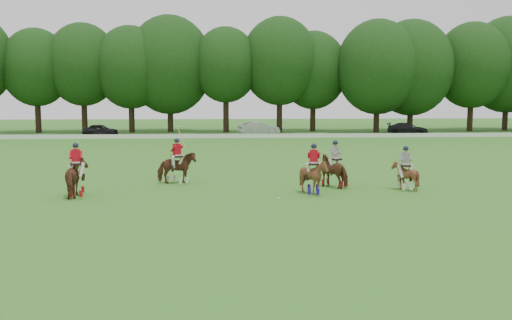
{
  "coord_description": "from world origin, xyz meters",
  "views": [
    {
      "loc": [
        -1.05,
        -22.61,
        4.4
      ],
      "look_at": [
        0.75,
        4.2,
        1.4
      ],
      "focal_mm": 40.0,
      "sensor_mm": 36.0,
      "label": 1
    }
  ],
  "objects": [
    {
      "name": "car_right",
      "position": [
        21.06,
        42.5,
        0.67
      ],
      "size": [
        5.01,
        3.57,
        1.35
      ],
      "primitive_type": "imported",
      "rotation": [
        0.0,
        0.0,
        1.16
      ],
      "color": "black",
      "rests_on": "ground"
    },
    {
      "name": "polo_red_c",
      "position": [
        3.25,
        2.65,
        0.82
      ],
      "size": [
        1.48,
        1.61,
        2.3
      ],
      "color": "#4D2314",
      "rests_on": "ground"
    },
    {
      "name": "polo_stripe_a",
      "position": [
        4.62,
        4.57,
        0.82
      ],
      "size": [
        1.83,
        1.98,
        2.29
      ],
      "color": "#4D2314",
      "rests_on": "ground"
    },
    {
      "name": "boundary_rail",
      "position": [
        0.0,
        38.0,
        0.22
      ],
      "size": [
        120.0,
        0.1,
        0.44
      ],
      "primitive_type": "cube",
      "color": "white",
      "rests_on": "ground"
    },
    {
      "name": "ground",
      "position": [
        0.0,
        0.0,
        0.0
      ],
      "size": [
        180.0,
        180.0,
        0.0
      ],
      "primitive_type": "plane",
      "color": "#33641C",
      "rests_on": "ground"
    },
    {
      "name": "polo_red_b",
      "position": [
        -3.13,
        6.2,
        0.83
      ],
      "size": [
        2.08,
        2.03,
        2.85
      ],
      "color": "#4D2314",
      "rests_on": "ground"
    },
    {
      "name": "tree_line",
      "position": [
        0.26,
        48.05,
        8.23
      ],
      "size": [
        117.98,
        14.32,
        14.75
      ],
      "color": "black",
      "rests_on": "ground"
    },
    {
      "name": "polo_red_a",
      "position": [
        -7.28,
        2.68,
        0.87
      ],
      "size": [
        1.28,
        2.11,
        2.38
      ],
      "color": "#4D2314",
      "rests_on": "ground"
    },
    {
      "name": "polo_ball",
      "position": [
        1.54,
        1.35,
        0.04
      ],
      "size": [
        0.09,
        0.09,
        0.09
      ],
      "primitive_type": "sphere",
      "color": "white",
      "rests_on": "ground"
    },
    {
      "name": "car_left",
      "position": [
        -14.24,
        42.5,
        0.66
      ],
      "size": [
        4.02,
        1.92,
        1.33
      ],
      "primitive_type": "imported",
      "rotation": [
        0.0,
        0.0,
        1.48
      ],
      "color": "black",
      "rests_on": "ground"
    },
    {
      "name": "car_mid",
      "position": [
        3.63,
        42.5,
        0.77
      ],
      "size": [
        4.93,
        2.79,
        1.54
      ],
      "primitive_type": "imported",
      "rotation": [
        0.0,
        0.0,
        1.83
      ],
      "color": "#A3A2A8",
      "rests_on": "ground"
    },
    {
      "name": "polo_stripe_b",
      "position": [
        7.76,
        3.51,
        0.73
      ],
      "size": [
        1.18,
        1.31,
        2.08
      ],
      "color": "#4D2314",
      "rests_on": "ground"
    }
  ]
}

